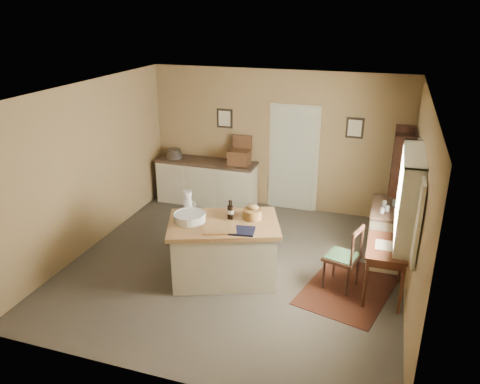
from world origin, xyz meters
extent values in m
plane|color=brown|center=(0.00, 0.00, 0.00)|extent=(5.00, 5.00, 0.00)
cube|color=olive|center=(0.00, 2.50, 1.35)|extent=(5.00, 0.10, 2.70)
cube|color=olive|center=(0.00, -2.50, 1.35)|extent=(5.00, 0.10, 2.70)
cube|color=olive|center=(-2.50, 0.00, 1.35)|extent=(0.10, 5.00, 2.70)
cube|color=olive|center=(2.50, 0.00, 1.35)|extent=(0.10, 5.00, 2.70)
plane|color=silver|center=(0.00, 0.00, 2.70)|extent=(5.00, 5.00, 0.00)
cube|color=#B3B79B|center=(0.35, 2.47, 1.05)|extent=(0.97, 0.06, 2.11)
cube|color=black|center=(-1.05, 2.48, 1.72)|extent=(0.32, 0.02, 0.38)
cube|color=beige|center=(-1.05, 2.47, 1.72)|extent=(0.24, 0.01, 0.30)
cube|color=black|center=(1.45, 2.48, 1.72)|extent=(0.32, 0.02, 0.38)
cube|color=beige|center=(1.45, 2.47, 1.72)|extent=(0.24, 0.01, 0.30)
cube|color=beige|center=(2.38, -0.20, 1.02)|extent=(0.25, 1.32, 0.06)
cube|color=beige|center=(2.38, -0.20, 2.08)|extent=(0.25, 1.32, 0.06)
cube|color=white|center=(2.50, -0.20, 1.55)|extent=(0.01, 1.20, 1.00)
cube|color=beige|center=(2.46, -1.02, 1.55)|extent=(0.04, 0.35, 1.00)
cube|color=beige|center=(2.46, 0.62, 1.55)|extent=(0.04, 0.35, 1.00)
cube|color=beige|center=(-0.05, -0.38, 0.42)|extent=(1.68, 1.36, 0.85)
cube|color=#A67A46|center=(-0.05, -0.38, 0.88)|extent=(1.82, 1.50, 0.06)
cylinder|color=white|center=(-0.52, -0.49, 0.96)|extent=(0.45, 0.45, 0.11)
cube|color=#A67A46|center=(-0.01, -0.64, 0.92)|extent=(0.54, 0.46, 0.03)
cube|color=black|center=(0.28, -0.58, 0.92)|extent=(0.40, 0.34, 0.02)
cylinder|color=olive|center=(0.30, -0.13, 0.98)|extent=(0.27, 0.27, 0.14)
cylinder|color=black|center=(-0.01, -0.24, 1.05)|extent=(0.06, 0.06, 0.29)
cylinder|color=black|center=(0.02, -0.24, 1.05)|extent=(0.06, 0.06, 0.29)
cube|color=beige|center=(-1.35, 2.20, 0.42)|extent=(1.99, 0.55, 0.85)
cube|color=#332319|center=(-1.35, 2.20, 0.88)|extent=(2.03, 0.58, 0.05)
cube|color=#4B2C18|center=(-0.65, 2.20, 1.04)|extent=(0.40, 0.30, 0.28)
cylinder|color=#59544F|center=(-2.05, 2.20, 0.99)|extent=(0.34, 0.34, 0.18)
cube|color=#421E0F|center=(1.75, -0.11, 0.00)|extent=(1.47, 1.82, 0.01)
cube|color=#3A1B10|center=(2.20, -0.11, 0.75)|extent=(0.53, 0.87, 0.03)
cube|color=#3A1B10|center=(2.20, -0.11, 0.68)|extent=(0.47, 0.81, 0.10)
cube|color=silver|center=(2.15, -0.11, 0.77)|extent=(0.22, 0.30, 0.01)
cylinder|color=black|center=(2.30, 0.14, 0.79)|extent=(0.05, 0.05, 0.05)
cylinder|color=#3A1B10|center=(1.97, -0.50, 0.36)|extent=(0.04, 0.04, 0.72)
cylinder|color=#3A1B10|center=(2.43, -0.50, 0.36)|extent=(0.04, 0.04, 0.72)
cylinder|color=#3A1B10|center=(1.97, 0.29, 0.36)|extent=(0.04, 0.04, 0.72)
cylinder|color=#3A1B10|center=(2.43, 0.29, 0.36)|extent=(0.04, 0.04, 0.72)
cube|color=beige|center=(2.20, 0.95, 0.42)|extent=(0.53, 0.96, 0.85)
cube|color=#332319|center=(2.20, 0.95, 0.88)|extent=(0.56, 1.00, 0.05)
cylinder|color=silver|center=(2.17, 0.80, 0.95)|extent=(0.23, 0.23, 0.09)
cube|color=black|center=(2.31, 1.35, 0.96)|extent=(0.33, 0.04, 1.91)
cube|color=black|center=(2.31, 2.17, 0.96)|extent=(0.33, 0.04, 1.91)
cube|color=black|center=(2.46, 1.76, 0.96)|extent=(0.02, 0.86, 1.91)
cube|color=black|center=(2.31, 1.76, 0.05)|extent=(0.33, 0.82, 0.03)
cube|color=black|center=(2.31, 1.76, 0.53)|extent=(0.33, 0.82, 0.03)
cube|color=black|center=(2.31, 1.76, 1.00)|extent=(0.33, 0.82, 0.03)
cube|color=black|center=(2.31, 1.76, 1.39)|extent=(0.33, 0.82, 0.03)
cube|color=black|center=(2.31, 1.76, 1.77)|extent=(0.33, 0.82, 0.03)
cylinder|color=white|center=(2.31, 1.76, 1.06)|extent=(0.12, 0.12, 0.11)
camera|label=1|loc=(2.04, -6.02, 3.77)|focal=35.00mm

